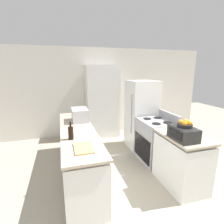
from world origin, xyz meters
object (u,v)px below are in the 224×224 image
at_px(wine_bottle, 71,133).
at_px(toaster_oven, 183,133).
at_px(stove, 156,141).
at_px(refrigerator, 141,115).
at_px(microwave, 80,115).
at_px(fruit_bowl, 185,124).
at_px(pantry_cabinet, 103,102).

bearing_deg(wine_bottle, toaster_oven, -16.78).
height_order(stove, refrigerator, refrigerator).
height_order(stove, microwave, microwave).
xyz_separation_m(microwave, wine_bottle, (-0.25, -0.98, -0.02)).
height_order(wine_bottle, toaster_oven, wine_bottle).
bearing_deg(microwave, stove, -16.50).
xyz_separation_m(stove, fruit_bowl, (-0.14, -1.02, 0.70)).
bearing_deg(stove, microwave, 163.50).
bearing_deg(fruit_bowl, microwave, 133.80).
height_order(microwave, fruit_bowl, fruit_bowl).
bearing_deg(toaster_oven, microwave, 133.63).
xyz_separation_m(refrigerator, wine_bottle, (-1.83, -1.30, 0.17)).
relative_size(pantry_cabinet, toaster_oven, 4.68).
bearing_deg(stove, refrigerator, 88.67).
bearing_deg(microwave, pantry_cabinet, 58.87).
bearing_deg(microwave, toaster_oven, -46.37).
distance_m(stove, toaster_oven, 1.16).
relative_size(stove, toaster_oven, 2.40).
relative_size(wine_bottle, toaster_oven, 0.63).
height_order(toaster_oven, fruit_bowl, fruit_bowl).
relative_size(refrigerator, wine_bottle, 6.09).
bearing_deg(stove, pantry_cabinet, 112.73).
bearing_deg(pantry_cabinet, fruit_bowl, -77.71).
height_order(wine_bottle, fruit_bowl, fruit_bowl).
height_order(microwave, wine_bottle, wine_bottle).
distance_m(microwave, wine_bottle, 1.01).
bearing_deg(refrigerator, wine_bottle, -144.58).
relative_size(microwave, toaster_oven, 1.08).
distance_m(microwave, fruit_bowl, 2.05).
height_order(refrigerator, toaster_oven, refrigerator).
xyz_separation_m(pantry_cabinet, toaster_oven, (0.60, -2.81, -0.03)).
xyz_separation_m(wine_bottle, toaster_oven, (1.66, -0.50, -0.00)).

